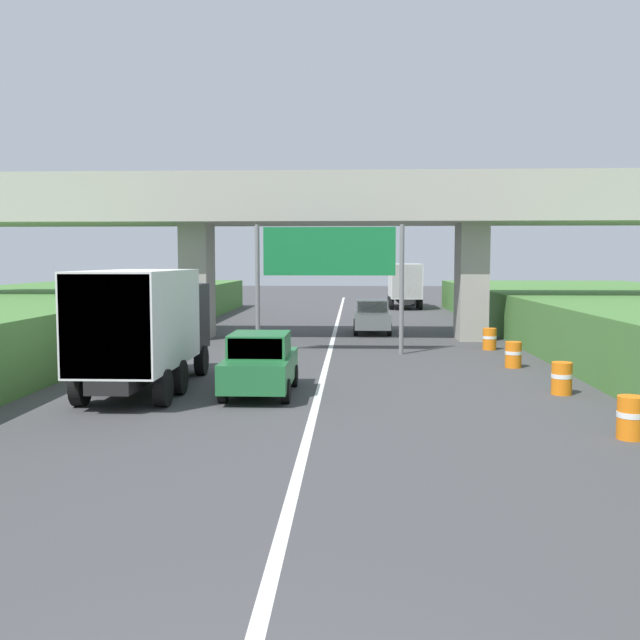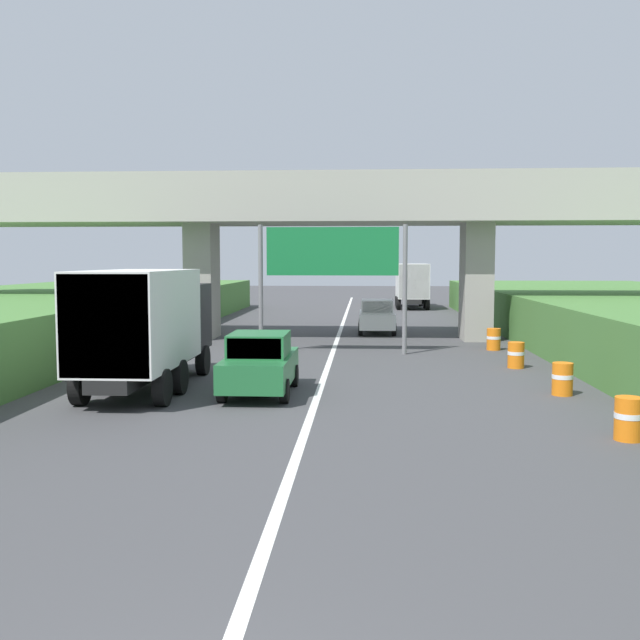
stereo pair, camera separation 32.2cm
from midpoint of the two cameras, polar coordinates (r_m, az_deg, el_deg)
name	(u,v)px [view 2 (the right image)]	position (r m, az deg, el deg)	size (l,w,h in m)	color
lane_centre_stripe	(332,355)	(28.33, 1.26, -2.78)	(0.20, 87.65, 0.01)	white
overpass_bridge	(338,217)	(34.09, 1.68, 8.11)	(40.00, 4.80, 7.61)	#ADA89E
overhead_highway_sign	(332,259)	(28.54, 1.31, 4.81)	(5.88, 0.18, 5.11)	slate
truck_yellow	(411,283)	(56.71, 7.37, 2.91)	(2.44, 7.30, 3.44)	black
truck_black	(147,323)	(21.12, -13.08, -0.21)	(2.44, 7.30, 3.44)	black
car_white	(377,316)	(36.82, 4.76, 0.28)	(1.86, 4.10, 1.72)	silver
car_green	(260,364)	(20.09, -4.30, -3.44)	(1.86, 4.10, 1.72)	#236B38
construction_barrel_1	(628,418)	(16.39, 23.66, -7.11)	(0.57, 0.57, 0.90)	orange
construction_barrel_2	(562,379)	(21.09, 18.98, -4.40)	(0.57, 0.57, 0.90)	orange
construction_barrel_3	(516,355)	(25.85, 15.53, -2.66)	(0.57, 0.57, 0.90)	orange
construction_barrel_4	(494,339)	(30.76, 13.81, -1.47)	(0.57, 0.57, 0.90)	orange
construction_barrel_5	(476,328)	(35.68, 12.43, -0.60)	(0.57, 0.57, 0.90)	orange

